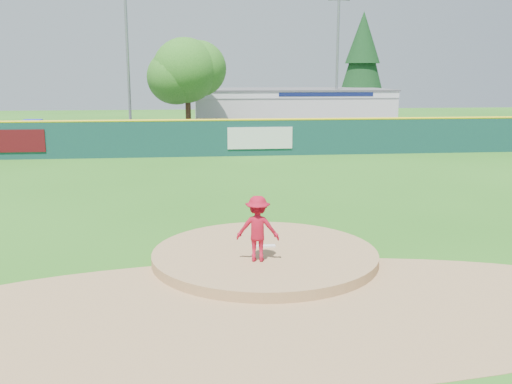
{
  "coord_description": "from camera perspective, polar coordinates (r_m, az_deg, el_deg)",
  "views": [
    {
      "loc": [
        -1.67,
        -13.27,
        4.51
      ],
      "look_at": [
        0.0,
        2.0,
        1.3
      ],
      "focal_mm": 40.0,
      "sensor_mm": 36.0,
      "label": 1
    }
  ],
  "objects": [
    {
      "name": "pitching_rubber",
      "position": [
        14.31,
        0.74,
        -5.43
      ],
      "size": [
        0.6,
        0.15,
        0.04
      ],
      "primitive_type": "cube",
      "color": "white",
      "rests_on": "pitchers_mound"
    },
    {
      "name": "deciduous_tree",
      "position": [
        38.27,
        -6.89,
        11.78
      ],
      "size": [
        5.6,
        5.6,
        7.36
      ],
      "color": "#382314",
      "rests_on": "ground"
    },
    {
      "name": "fence_banners",
      "position": [
        31.53,
        -11.73,
        5.16
      ],
      "size": [
        16.9,
        0.04,
        1.2
      ],
      "color": "#500B10",
      "rests_on": "ground"
    },
    {
      "name": "conifer_tree",
      "position": [
        51.42,
        10.59,
        12.75
      ],
      "size": [
        4.4,
        4.4,
        9.5
      ],
      "color": "#382314",
      "rests_on": "ground"
    },
    {
      "name": "van",
      "position": [
        37.75,
        -1.17,
        5.99
      ],
      "size": [
        5.25,
        3.47,
        1.34
      ],
      "primitive_type": "imported",
      "rotation": [
        0.0,
        0.0,
        1.29
      ],
      "color": "silver",
      "rests_on": "parking_lot"
    },
    {
      "name": "light_pole_left",
      "position": [
        40.53,
        -12.74,
        13.7
      ],
      "size": [
        1.75,
        0.25,
        11.0
      ],
      "color": "gray",
      "rests_on": "ground"
    },
    {
      "name": "outfield_fence",
      "position": [
        31.5,
        -3.19,
        5.55
      ],
      "size": [
        40.0,
        0.14,
        2.07
      ],
      "color": "#123B3A",
      "rests_on": "ground"
    },
    {
      "name": "ground",
      "position": [
        14.11,
        0.89,
        -6.83
      ],
      "size": [
        120.0,
        120.0,
        0.0
      ],
      "primitive_type": "plane",
      "color": "#286B19",
      "rests_on": "ground"
    },
    {
      "name": "pitcher",
      "position": [
        13.09,
        0.17,
        -3.68
      ],
      "size": [
        1.07,
        0.74,
        1.53
      ],
      "primitive_type": "imported",
      "rotation": [
        0.0,
        0.0,
        2.96
      ],
      "color": "#AA0E26",
      "rests_on": "pitchers_mound"
    },
    {
      "name": "pitchers_mound",
      "position": [
        14.11,
        0.89,
        -6.83
      ],
      "size": [
        5.5,
        5.5,
        0.5
      ],
      "primitive_type": "cylinder",
      "color": "#9E774C",
      "rests_on": "ground"
    },
    {
      "name": "light_pole_right",
      "position": [
        43.61,
        8.13,
        13.04
      ],
      "size": [
        1.75,
        0.25,
        10.0
      ],
      "color": "gray",
      "rests_on": "ground"
    },
    {
      "name": "pool_building_grp",
      "position": [
        46.0,
        3.4,
        8.23
      ],
      "size": [
        15.2,
        8.2,
        3.31
      ],
      "color": "silver",
      "rests_on": "ground"
    },
    {
      "name": "infield_dirt_arc",
      "position": [
        11.34,
        2.81,
        -11.62
      ],
      "size": [
        15.4,
        15.4,
        0.01
      ],
      "primitive_type": "cylinder",
      "color": "#9E774C",
      "rests_on": "ground"
    },
    {
      "name": "parking_lot",
      "position": [
        40.55,
        -3.87,
        5.4
      ],
      "size": [
        44.0,
        16.0,
        0.02
      ],
      "primitive_type": "cube",
      "color": "#38383A",
      "rests_on": "ground"
    },
    {
      "name": "playground_slide",
      "position": [
        38.45,
        -21.44,
        5.52
      ],
      "size": [
        1.07,
        3.02,
        1.67
      ],
      "color": "#191FD7",
      "rests_on": "ground"
    }
  ]
}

